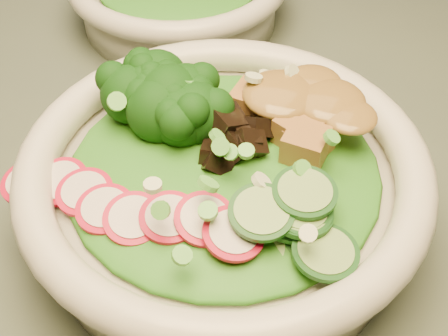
% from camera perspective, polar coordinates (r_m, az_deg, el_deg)
% --- Properties ---
extents(dining_table, '(1.20, 0.80, 0.75)m').
position_cam_1_polar(dining_table, '(0.60, 15.28, -13.14)').
color(dining_table, black).
rests_on(dining_table, ground).
extents(salad_bowl, '(0.30, 0.30, 0.08)m').
position_cam_1_polar(salad_bowl, '(0.46, 0.00, -1.84)').
color(salad_bowl, beige).
rests_on(salad_bowl, dining_table).
extents(lettuce_bed, '(0.23, 0.23, 0.03)m').
position_cam_1_polar(lettuce_bed, '(0.45, 0.00, 0.09)').
color(lettuce_bed, '#236415').
rests_on(lettuce_bed, salad_bowl).
extents(broccoli_florets, '(0.09, 0.08, 0.05)m').
position_cam_1_polar(broccoli_florets, '(0.48, -5.41, 6.21)').
color(broccoli_florets, black).
rests_on(broccoli_florets, salad_bowl).
extents(radish_slices, '(0.12, 0.05, 0.02)m').
position_cam_1_polar(radish_slices, '(0.41, -7.80, -4.13)').
color(radish_slices, '#B60E2C').
rests_on(radish_slices, salad_bowl).
extents(cucumber_slices, '(0.08, 0.08, 0.04)m').
position_cam_1_polar(cucumber_slices, '(0.40, 6.23, -4.41)').
color(cucumber_slices, '#7FAA5E').
rests_on(cucumber_slices, salad_bowl).
extents(mushroom_heap, '(0.08, 0.08, 0.04)m').
position_cam_1_polar(mushroom_heap, '(0.44, 1.38, 2.33)').
color(mushroom_heap, black).
rests_on(mushroom_heap, salad_bowl).
extents(tofu_cubes, '(0.10, 0.07, 0.04)m').
position_cam_1_polar(tofu_cubes, '(0.47, 6.90, 4.89)').
color(tofu_cubes, brown).
rests_on(tofu_cubes, salad_bowl).
extents(peanut_sauce, '(0.08, 0.06, 0.02)m').
position_cam_1_polar(peanut_sauce, '(0.46, 7.05, 6.25)').
color(peanut_sauce, brown).
rests_on(peanut_sauce, tofu_cubes).
extents(scallion_garnish, '(0.21, 0.21, 0.03)m').
position_cam_1_polar(scallion_garnish, '(0.43, 0.00, 2.66)').
color(scallion_garnish, '#59B941').
rests_on(scallion_garnish, salad_bowl).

